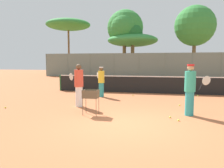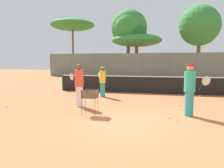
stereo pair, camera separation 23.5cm
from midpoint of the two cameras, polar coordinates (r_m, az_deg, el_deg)
The scene contains 20 objects.
ground_plane at distance 6.93m, azimuth 3.32°, elevation -10.54°, with size 80.00×80.00×0.00m, color #B7663D.
tennis_net at distance 13.70m, azimuth 7.88°, elevation -0.03°, with size 11.34×0.10×1.07m.
back_fence at distance 26.93m, azimuth 10.07°, elevation 4.82°, with size 28.06×0.08×3.00m.
tree_0 at distance 30.91m, azimuth 2.92°, elevation 14.22°, with size 3.82×3.82×8.40m.
tree_1 at distance 31.58m, azimuth 5.18°, elevation 11.22°, with size 7.06×7.06×5.82m.
tree_2 at distance 35.57m, azimuth -11.54°, elevation 14.89°, with size 6.79×6.79×8.47m.
tree_3 at distance 30.59m, azimuth 20.62°, elevation 13.98°, with size 5.11×5.11×9.05m.
tree_4 at distance 30.40m, azimuth 5.26°, elevation 12.65°, with size 2.63×2.63×7.03m.
tree_5 at distance 31.98m, azimuth 3.25°, elevation 14.40°, with size 5.07×5.07×9.25m.
player_white_outfit at distance 9.58m, azimuth -9.36°, elevation -0.24°, with size 0.85×0.60×1.85m.
player_red_cap at distance 12.13m, azimuth -3.39°, elevation 0.71°, with size 0.63×0.76×1.67m.
player_yellow_shirt at distance 8.32m, azimuth 18.98°, elevation -1.28°, with size 0.95×0.39×1.86m.
ball_cart at distance 8.08m, azimuth -6.45°, elevation -3.13°, with size 0.56×0.41×0.93m.
tennis_ball_0 at distance 13.59m, azimuth -6.42°, elevation -2.30°, with size 0.07×0.07×0.07m, color #D1E54C.
tennis_ball_1 at distance 7.91m, azimuth 14.11°, elevation -8.38°, with size 0.07×0.07×0.07m, color #D1E54C.
tennis_ball_2 at distance 7.59m, azimuth 16.12°, elevation -9.05°, with size 0.07×0.07×0.07m, color #D1E54C.
tennis_ball_3 at distance 13.22m, azimuth 21.04°, elevation -2.88°, with size 0.07×0.07×0.07m, color #D1E54C.
tennis_ball_4 at distance 10.33m, azimuth -26.68°, elevation -5.49°, with size 0.07×0.07×0.07m, color #D1E54C.
tennis_ball_5 at distance 12.58m, azimuth 4.96°, elevation -2.94°, with size 0.07×0.07×0.07m, color #D1E54C.
tennis_ball_6 at distance 10.16m, azimuth 16.62°, elevation -5.29°, with size 0.07×0.07×0.07m, color #D1E54C.
Camera 1 is at (0.90, -6.59, 1.96)m, focal length 35.00 mm.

